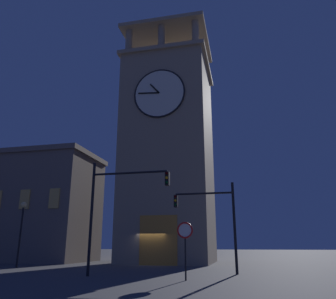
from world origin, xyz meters
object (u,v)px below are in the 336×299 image
clocktower (169,154)px  no_horn_sign (185,234)px  traffic_signal_mid (213,213)px  street_lamp (22,221)px  traffic_signal_near (116,199)px

clocktower → no_horn_sign: 18.00m
traffic_signal_mid → no_horn_sign: size_ratio=1.96×
street_lamp → no_horn_sign: (-13.69, 6.33, -1.29)m
no_horn_sign → traffic_signal_mid: bearing=-104.0°
traffic_signal_mid → street_lamp: size_ratio=1.10×
clocktower → no_horn_sign: bearing=105.3°
traffic_signal_near → street_lamp: bearing=-28.6°
clocktower → no_horn_sign: (-4.20, 15.34, -8.42)m
traffic_signal_mid → no_horn_sign: bearing=76.0°
traffic_signal_mid → street_lamp: (14.69, -2.30, -0.06)m
clocktower → no_horn_sign: size_ratio=9.99×
traffic_signal_near → traffic_signal_mid: traffic_signal_near is taller
traffic_signal_near → traffic_signal_mid: 5.88m
traffic_signal_mid → no_horn_sign: 4.37m
no_horn_sign → traffic_signal_near: bearing=-14.8°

